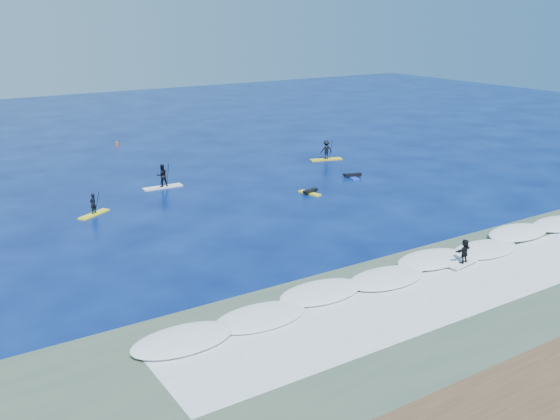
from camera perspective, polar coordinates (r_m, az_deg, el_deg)
ground at (r=43.44m, az=3.62°, el=-0.98°), size 160.00×160.00×0.00m
shallow_water at (r=34.02m, az=17.81°, el=-7.27°), size 90.00×13.00×0.01m
breaking_wave at (r=36.41m, az=13.00°, el=-5.19°), size 40.00×6.00×0.30m
whitewater at (r=34.59m, az=16.54°, el=-6.74°), size 34.00×5.00×0.02m
sup_paddler_left at (r=46.37m, az=-16.69°, el=0.25°), size 2.57×1.92×1.83m
sup_paddler_center at (r=52.24m, az=-10.72°, el=2.94°), size 3.30×0.96×2.29m
sup_paddler_right at (r=61.36m, az=4.25°, el=5.39°), size 3.29×1.59×2.24m
prone_paddler_near at (r=49.83m, az=2.74°, el=1.66°), size 1.61×2.10×0.42m
prone_paddler_far at (r=55.11m, az=6.59°, el=3.15°), size 1.74×2.28×0.46m
wave_surfer at (r=36.87m, az=16.50°, el=-3.77°), size 2.14×0.84×1.51m
marker_buoy at (r=69.83m, az=-14.69°, el=5.87°), size 0.27×0.27×0.65m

